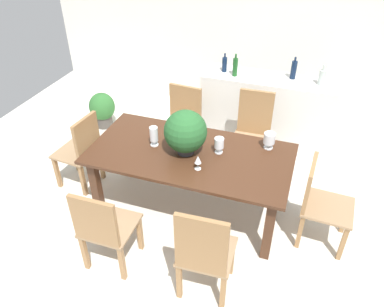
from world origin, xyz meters
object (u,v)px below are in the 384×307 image
Objects in this scene: flower_centerpiece at (185,132)px; kitchen_counter at (268,111)px; chair_far_left at (183,119)px; wine_bottle_clear at (224,64)px; chair_near_left at (103,227)px; chair_head_end at (82,149)px; crystal_vase_left at (269,139)px; wine_glass at (198,160)px; crystal_vase_right at (219,144)px; chair_foot_end at (319,199)px; wine_bottle_tall at (235,67)px; chair_far_right at (253,128)px; crystal_vase_center_near at (154,135)px; potted_plant_floor at (102,109)px; wine_bottle_dark at (322,77)px; wine_bottle_green at (294,70)px; dining_table at (190,161)px; chair_near_right at (204,252)px.

kitchen_counter is (0.60, 1.67, -0.53)m from flower_centerpiece.
wine_bottle_clear reaches higher than chair_far_left.
chair_near_left is 0.99× the size of chair_head_end.
wine_bottle_clear is at bearing 122.40° from crystal_vase_left.
flower_centerpiece is 0.33m from wine_glass.
crystal_vase_right reaches higher than chair_near_left.
chair_foot_end is at bearing -150.84° from chair_near_left.
chair_foot_end is 3.12× the size of wine_bottle_tall.
chair_far_right is at bearing 124.90° from chair_head_end.
chair_head_end is at bearing -138.28° from kitchen_counter.
wine_glass is (-1.16, -0.24, 0.36)m from chair_foot_end.
crystal_vase_center_near is 0.68m from crystal_vase_right.
chair_head_end is at bearing -125.67° from chair_far_left.
chair_far_right is 0.87m from wine_bottle_tall.
chair_foot_end reaches higher than potted_plant_floor.
crystal_vase_right is at bearing -29.32° from potted_plant_floor.
flower_centerpiece reaches higher than kitchen_counter.
kitchen_counter is at bearing 80.79° from chair_far_right.
potted_plant_floor is at bearing -59.58° from chair_near_left.
crystal_vase_right is 0.09× the size of kitchen_counter.
chair_near_left is 1.38m from crystal_vase_right.
wine_bottle_tall is 1.12× the size of wine_bottle_dark.
wine_bottle_clear reaches higher than chair_foot_end.
crystal_vase_center_near is 0.83× the size of wine_bottle_dark.
crystal_vase_left is 1.41m from wine_bottle_green.
chair_far_left is 0.92× the size of chair_far_right.
chair_far_right is 3.98× the size of wine_bottle_dark.
flower_centerpiece is at bearing -166.35° from dining_table.
chair_near_right is 5.82× the size of crystal_vase_left.
crystal_vase_left is 0.82× the size of crystal_vase_center_near.
wine_bottle_clear reaches higher than crystal_vase_right.
flower_centerpiece is (0.41, -1.02, 0.49)m from chair_far_left.
kitchen_counter is (0.95, 1.65, -0.41)m from crystal_vase_center_near.
wine_bottle_dark reaches higher than wine_bottle_clear.
chair_near_left is at bearing -110.81° from kitchen_counter.
crystal_vase_left is 1.58m from wine_bottle_clear.
dining_table is at bearing 95.58° from chair_head_end.
chair_far_left is 1.22m from crystal_vase_right.
wine_bottle_dark is at bearing 129.22° from chair_head_end.
chair_head_end is 3.04m from wine_bottle_dark.
chair_near_right is at bearing -44.90° from potted_plant_floor.
chair_far_right is at bearing 76.25° from wine_glass.
dining_table is 2.06m from wine_bottle_dark.
wine_bottle_dark reaches higher than crystal_vase_center_near.
crystal_vase_center_near reaches higher than chair_far_left.
flower_centerpiece reaches higher than chair_near_left.
wine_bottle_green is at bearing 9.70° from potted_plant_floor.
kitchen_counter reaches higher than crystal_vase_right.
kitchen_counter is 6.93× the size of wine_bottle_dark.
flower_centerpiece is 1.88× the size of wine_bottle_clear.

